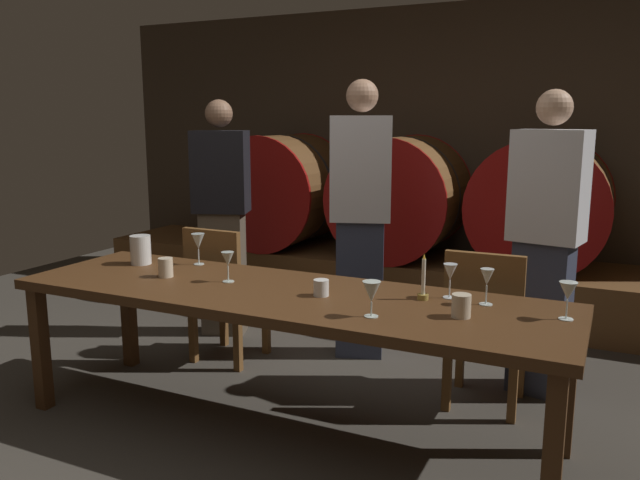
# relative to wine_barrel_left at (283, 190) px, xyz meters

# --- Properties ---
(ground_plane) EXTENTS (7.80, 7.80, 0.00)m
(ground_plane) POSITION_rel_wine_barrel_left_xyz_m (1.11, -2.63, -0.91)
(ground_plane) COLOR #3F3A33
(back_wall) EXTENTS (6.00, 0.24, 2.48)m
(back_wall) POSITION_rel_wine_barrel_left_xyz_m (1.11, 0.55, 0.33)
(back_wall) COLOR #473A2D
(back_wall) RESTS_ON ground
(barrel_shelf) EXTENTS (5.40, 0.90, 0.42)m
(barrel_shelf) POSITION_rel_wine_barrel_left_xyz_m (1.11, 0.00, -0.70)
(barrel_shelf) COLOR brown
(barrel_shelf) RESTS_ON ground
(wine_barrel_left) EXTENTS (0.99, 0.91, 0.99)m
(wine_barrel_left) POSITION_rel_wine_barrel_left_xyz_m (0.00, 0.00, 0.00)
(wine_barrel_left) COLOR brown
(wine_barrel_left) RESTS_ON barrel_shelf
(wine_barrel_center) EXTENTS (0.99, 0.91, 0.99)m
(wine_barrel_center) POSITION_rel_wine_barrel_left_xyz_m (1.11, 0.00, 0.00)
(wine_barrel_center) COLOR brown
(wine_barrel_center) RESTS_ON barrel_shelf
(wine_barrel_right) EXTENTS (0.99, 0.91, 0.99)m
(wine_barrel_right) POSITION_rel_wine_barrel_left_xyz_m (2.21, 0.00, 0.00)
(wine_barrel_right) COLOR brown
(wine_barrel_right) RESTS_ON barrel_shelf
(dining_table) EXTENTS (2.75, 0.80, 0.72)m
(dining_table) POSITION_rel_wine_barrel_left_xyz_m (1.28, -2.35, -0.26)
(dining_table) COLOR #4C2D16
(dining_table) RESTS_ON ground
(chair_left) EXTENTS (0.41, 0.41, 0.88)m
(chair_left) POSITION_rel_wine_barrel_left_xyz_m (0.49, -1.71, -0.42)
(chair_left) COLOR brown
(chair_left) RESTS_ON ground
(chair_right) EXTENTS (0.41, 0.41, 0.88)m
(chair_right) POSITION_rel_wine_barrel_left_xyz_m (2.13, -1.69, -0.42)
(chair_right) COLOR brown
(chair_right) RESTS_ON ground
(guest_left) EXTENTS (0.44, 0.36, 1.67)m
(guest_left) POSITION_rel_wine_barrel_left_xyz_m (0.18, -1.23, -0.06)
(guest_left) COLOR brown
(guest_left) RESTS_ON ground
(guest_center) EXTENTS (0.44, 0.35, 1.78)m
(guest_center) POSITION_rel_wine_barrel_left_xyz_m (1.23, -1.22, 0.00)
(guest_center) COLOR #33384C
(guest_center) RESTS_ON ground
(guest_right) EXTENTS (0.42, 0.31, 1.70)m
(guest_right) POSITION_rel_wine_barrel_left_xyz_m (2.37, -1.33, -0.05)
(guest_right) COLOR #33384C
(guest_right) RESTS_ON ground
(candle_center) EXTENTS (0.05, 0.05, 0.22)m
(candle_center) POSITION_rel_wine_barrel_left_xyz_m (1.94, -2.20, -0.13)
(candle_center) COLOR olive
(candle_center) RESTS_ON dining_table
(pitcher) EXTENTS (0.12, 0.12, 0.17)m
(pitcher) POSITION_rel_wine_barrel_left_xyz_m (0.26, -2.18, -0.11)
(pitcher) COLOR white
(pitcher) RESTS_ON dining_table
(wine_glass_far_left) EXTENTS (0.08, 0.08, 0.18)m
(wine_glass_far_left) POSITION_rel_wine_barrel_left_xyz_m (0.57, -2.05, -0.06)
(wine_glass_far_left) COLOR silver
(wine_glass_far_left) RESTS_ON dining_table
(wine_glass_left) EXTENTS (0.07, 0.07, 0.16)m
(wine_glass_left) POSITION_rel_wine_barrel_left_xyz_m (0.94, -2.31, -0.08)
(wine_glass_left) COLOR silver
(wine_glass_left) RESTS_ON dining_table
(wine_glass_center_left) EXTENTS (0.08, 0.08, 0.15)m
(wine_glass_center_left) POSITION_rel_wine_barrel_left_xyz_m (1.81, -2.55, -0.09)
(wine_glass_center_left) COLOR silver
(wine_glass_center_left) RESTS_ON dining_table
(wine_glass_center_right) EXTENTS (0.07, 0.07, 0.16)m
(wine_glass_center_right) POSITION_rel_wine_barrel_left_xyz_m (2.04, -2.12, -0.07)
(wine_glass_center_right) COLOR white
(wine_glass_center_right) RESTS_ON dining_table
(wine_glass_right) EXTENTS (0.06, 0.06, 0.17)m
(wine_glass_right) POSITION_rel_wine_barrel_left_xyz_m (2.22, -2.16, -0.07)
(wine_glass_right) COLOR silver
(wine_glass_right) RESTS_ON dining_table
(wine_glass_far_right) EXTENTS (0.07, 0.07, 0.16)m
(wine_glass_far_right) POSITION_rel_wine_barrel_left_xyz_m (2.56, -2.23, -0.07)
(wine_glass_far_right) COLOR silver
(wine_glass_far_right) RESTS_ON dining_table
(cup_left) EXTENTS (0.08, 0.08, 0.10)m
(cup_left) POSITION_rel_wine_barrel_left_xyz_m (0.59, -2.37, -0.14)
(cup_left) COLOR beige
(cup_left) RESTS_ON dining_table
(cup_center) EXTENTS (0.07, 0.07, 0.08)m
(cup_center) POSITION_rel_wine_barrel_left_xyz_m (1.48, -2.34, -0.15)
(cup_center) COLOR white
(cup_center) RESTS_ON dining_table
(cup_right) EXTENTS (0.08, 0.08, 0.10)m
(cup_right) POSITION_rel_wine_barrel_left_xyz_m (2.16, -2.39, -0.14)
(cup_right) COLOR beige
(cup_right) RESTS_ON dining_table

